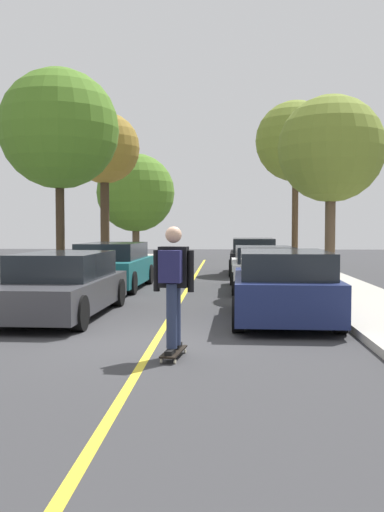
# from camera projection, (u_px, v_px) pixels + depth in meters

# --- Properties ---
(ground) EXTENTS (80.00, 80.00, 0.00)m
(ground) POSITION_uv_depth(u_px,v_px,m) (155.00, 342.00, 9.25)
(ground) COLOR #353538
(center_line) EXTENTS (0.12, 39.20, 0.01)m
(center_line) POSITION_uv_depth(u_px,v_px,m) (176.00, 307.00, 13.24)
(center_line) COLOR gold
(center_line) RESTS_ON ground
(parked_car_left_nearest) EXTENTS (2.01, 4.72, 1.31)m
(parked_car_left_nearest) POSITION_uv_depth(u_px,v_px,m) (62.00, 285.00, 11.93)
(parked_car_left_nearest) COLOR #38383D
(parked_car_left_nearest) RESTS_ON ground
(parked_car_left_near) EXTENTS (2.07, 4.40, 1.38)m
(parked_car_left_near) POSITION_uv_depth(u_px,v_px,m) (112.00, 266.00, 17.32)
(parked_car_left_near) COLOR #196066
(parked_car_left_near) RESTS_ON ground
(parked_car_right_nearest) EXTENTS (2.05, 4.19, 1.39)m
(parked_car_right_nearest) POSITION_uv_depth(u_px,v_px,m) (283.00, 286.00, 11.29)
(parked_car_right_nearest) COLOR navy
(parked_car_right_nearest) RESTS_ON ground
(parked_car_right_near) EXTENTS (1.93, 4.30, 1.29)m
(parked_car_right_near) POSITION_uv_depth(u_px,v_px,m) (264.00, 269.00, 16.83)
(parked_car_right_near) COLOR white
(parked_car_right_near) RESTS_ON ground
(parked_car_right_far) EXTENTS (1.96, 4.45, 1.42)m
(parked_car_right_far) POSITION_uv_depth(u_px,v_px,m) (253.00, 256.00, 22.91)
(parked_car_right_far) COLOR black
(parked_car_right_far) RESTS_ON ground
(street_tree_left_nearest) EXTENTS (3.70, 3.70, 6.60)m
(street_tree_left_nearest) POSITION_uv_depth(u_px,v_px,m) (59.00, 129.00, 17.85)
(street_tree_left_nearest) COLOR #3D2D1E
(street_tree_left_nearest) RESTS_ON sidewalk_left
(street_tree_left_near) EXTENTS (3.02, 3.02, 6.61)m
(street_tree_left_near) POSITION_uv_depth(u_px,v_px,m) (104.00, 149.00, 24.59)
(street_tree_left_near) COLOR #3D2D1E
(street_tree_left_near) RESTS_ON sidewalk_left
(street_tree_left_far) EXTENTS (4.50, 4.50, 5.97)m
(street_tree_left_far) POSITION_uv_depth(u_px,v_px,m) (136.00, 193.00, 33.33)
(street_tree_left_far) COLOR brown
(street_tree_left_far) RESTS_ON sidewalk_left
(street_tree_right_nearest) EXTENTS (2.92, 2.92, 5.31)m
(street_tree_right_nearest) POSITION_uv_depth(u_px,v_px,m) (331.00, 150.00, 15.78)
(street_tree_right_nearest) COLOR brown
(street_tree_right_nearest) RESTS_ON sidewalk_right
(street_tree_right_near) EXTENTS (3.28, 3.28, 6.88)m
(street_tree_right_near) POSITION_uv_depth(u_px,v_px,m) (296.00, 142.00, 23.60)
(street_tree_right_near) COLOR #4C3823
(street_tree_right_near) RESTS_ON sidewalk_right
(skateboard) EXTENTS (0.33, 0.86, 0.10)m
(skateboard) POSITION_uv_depth(u_px,v_px,m) (174.00, 352.00, 8.10)
(skateboard) COLOR black
(skateboard) RESTS_ON ground
(skateboarder) EXTENTS (0.59, 0.71, 1.74)m
(skateboarder) POSITION_uv_depth(u_px,v_px,m) (173.00, 280.00, 8.01)
(skateboarder) COLOR black
(skateboarder) RESTS_ON skateboard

